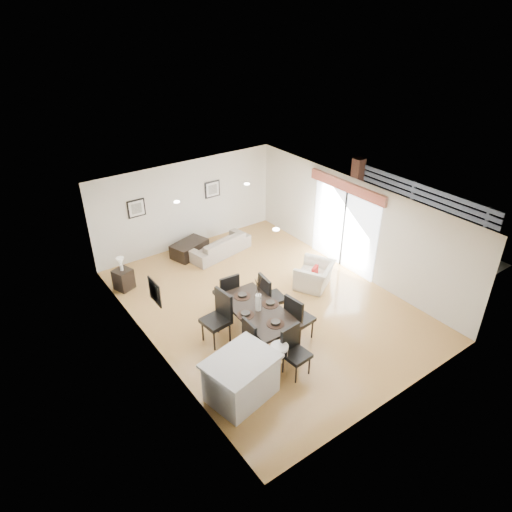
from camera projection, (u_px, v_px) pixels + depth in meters
ground at (265, 303)px, 11.70m from camera, size 8.00×8.00×0.00m
wall_back at (187, 205)px, 13.85m from camera, size 6.00×0.04×2.70m
wall_front at (399, 348)px, 8.21m from camera, size 6.00×0.04×2.70m
wall_left at (151, 300)px, 9.51m from camera, size 0.04×8.00×2.70m
wall_right at (353, 226)px, 12.55m from camera, size 0.04×8.00×2.70m
ceiling at (266, 207)px, 10.36m from camera, size 6.00×8.00×0.02m
sofa at (219, 245)px, 13.81m from camera, size 2.11×1.13×0.58m
armchair at (315, 275)px, 12.26m from camera, size 1.34×1.29×0.67m
courtyard_plant_a at (418, 243)px, 13.90m from camera, size 0.65×0.59×0.64m
courtyard_plant_b at (371, 215)px, 15.66m from camera, size 0.42×0.42×0.64m
dining_table at (258, 313)px, 10.11m from camera, size 1.10×2.05×0.84m
dining_chair_wnear at (245, 342)px, 9.47m from camera, size 0.49×0.49×1.07m
dining_chair_wfar at (219, 314)px, 10.15m from camera, size 0.61×0.61×1.25m
dining_chair_enear at (297, 316)px, 10.16m from camera, size 0.59×0.59×1.18m
dining_chair_efar at (269, 295)px, 10.88m from camera, size 0.60×0.60×1.19m
dining_chair_head at (294, 348)px, 9.30m from camera, size 0.53×0.53×1.09m
dining_chair_foot at (228, 292)px, 11.05m from camera, size 0.55×0.55×1.13m
vase at (258, 297)px, 9.90m from camera, size 1.06×1.63×0.83m
coffee_table at (190, 249)px, 13.78m from camera, size 1.23×0.95×0.43m
side_table at (124, 279)px, 12.17m from camera, size 0.55×0.55×0.57m
table_lamp at (121, 262)px, 11.90m from camera, size 0.20×0.20×0.38m
cushion at (315, 272)px, 12.05m from camera, size 0.30×0.21×0.29m
kitchen_island at (241, 378)px, 8.77m from camera, size 1.51×1.27×0.93m
bar_stool at (279, 350)px, 9.13m from camera, size 0.37×0.37×0.80m
framed_print_back_left at (136, 208)px, 12.86m from camera, size 0.52×0.04×0.52m
framed_print_back_right at (212, 189)px, 14.13m from camera, size 0.52×0.04×0.52m
framed_print_left_wall at (155, 292)px, 9.23m from camera, size 0.04×0.52×0.52m
sliding_door at (345, 212)px, 12.58m from camera, size 0.12×2.70×2.57m
courtyard at (400, 204)px, 14.98m from camera, size 6.00×6.00×2.00m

